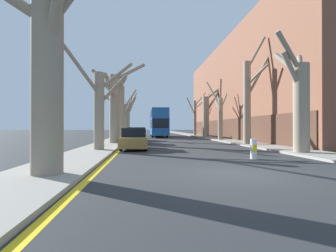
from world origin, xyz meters
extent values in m
plane|color=#2B2D30|center=(0.00, 0.00, 0.00)|extent=(300.00, 300.00, 0.00)
cube|color=gray|center=(-6.06, 50.00, 0.06)|extent=(2.59, 120.00, 0.12)
cube|color=gray|center=(6.06, 50.00, 0.06)|extent=(2.59, 120.00, 0.12)
cube|color=brown|center=(12.35, 26.01, 6.43)|extent=(10.00, 39.62, 12.86)
cube|color=#492D21|center=(7.33, 26.01, 1.25)|extent=(0.12, 38.83, 2.50)
cube|color=yellow|center=(-4.58, 50.00, 0.00)|extent=(0.24, 120.00, 0.01)
cylinder|color=gray|center=(-5.81, -0.26, 2.94)|extent=(0.89, 0.89, 5.87)
cylinder|color=gray|center=(-5.27, -0.20, 5.26)|extent=(1.37, 0.48, 1.87)
cylinder|color=gray|center=(-5.50, -0.65, 4.47)|extent=(1.04, 1.18, 2.09)
cylinder|color=gray|center=(-5.76, 8.28, 2.43)|extent=(0.63, 0.63, 4.87)
cylinder|color=gray|center=(-4.81, 8.97, 4.79)|extent=(2.15, 1.63, 2.13)
cylinder|color=gray|center=(-4.98, 8.90, 3.93)|extent=(1.83, 1.52, 2.16)
cylinder|color=gray|center=(-6.59, 7.35, 4.77)|extent=(1.91, 2.13, 2.64)
cylinder|color=gray|center=(-5.60, 15.32, 3.06)|extent=(0.88, 0.88, 6.13)
cylinder|color=gray|center=(-5.43, 15.88, 5.68)|extent=(0.71, 1.45, 1.77)
cylinder|color=gray|center=(-5.82, 13.97, 4.76)|extent=(0.76, 2.91, 2.07)
cylinder|color=gray|center=(-6.56, 15.40, 5.45)|extent=(2.17, 0.47, 2.43)
cylinder|color=gray|center=(-5.14, 15.47, 5.12)|extent=(1.27, 0.68, 1.74)
cylinder|color=gray|center=(-4.30, 15.97, 6.55)|extent=(2.87, 1.63, 1.94)
cylinder|color=gray|center=(-5.59, 22.30, 3.11)|extent=(0.70, 0.70, 6.22)
cylinder|color=gray|center=(-5.94, 23.72, 6.47)|extent=(0.97, 3.02, 2.03)
cylinder|color=gray|center=(-6.33, 22.32, 6.13)|extent=(1.69, 0.29, 2.48)
cylinder|color=gray|center=(-6.78, 22.57, 4.55)|extent=(2.58, 0.80, 2.03)
cylinder|color=gray|center=(-5.44, 21.86, 6.25)|extent=(0.60, 1.17, 1.88)
cylinder|color=gray|center=(-5.70, 29.57, 2.39)|extent=(0.83, 0.83, 4.79)
cylinder|color=gray|center=(-5.31, 28.82, 3.90)|extent=(1.14, 1.84, 2.19)
cylinder|color=gray|center=(-6.67, 29.77, 5.55)|extent=(2.25, 0.73, 3.10)
cylinder|color=gray|center=(-5.02, 29.67, 4.58)|extent=(1.65, 0.51, 2.56)
cylinder|color=gray|center=(-6.25, 29.86, 4.13)|extent=(1.44, 0.93, 1.79)
cylinder|color=gray|center=(-4.97, 30.55, 5.80)|extent=(1.81, 2.31, 2.79)
cylinder|color=gray|center=(-5.67, 36.88, 2.73)|extent=(0.48, 0.48, 5.47)
cylinder|color=gray|center=(-5.96, 37.69, 4.91)|extent=(0.79, 1.81, 2.60)
cylinder|color=gray|center=(-5.33, 36.41, 5.50)|extent=(0.90, 1.16, 2.18)
cylinder|color=gray|center=(-5.03, 36.50, 5.55)|extent=(1.49, 0.99, 2.93)
cylinder|color=gray|center=(-4.92, 36.77, 6.12)|extent=(1.66, 0.41, 2.65)
cylinder|color=gray|center=(-5.00, 36.49, 5.11)|extent=(1.55, 1.00, 3.11)
cylinder|color=gray|center=(5.58, 5.42, 2.48)|extent=(0.84, 0.84, 4.96)
cylinder|color=gray|center=(5.43, 6.54, 5.20)|extent=(0.60, 2.45, 1.95)
cylinder|color=gray|center=(5.00, 5.32, 4.48)|extent=(1.45, 0.55, 2.20)
cylinder|color=gray|center=(4.77, 5.18, 5.47)|extent=(1.92, 0.83, 2.26)
cylinder|color=gray|center=(5.91, 6.04, 4.94)|extent=(1.03, 1.56, 1.70)
cylinder|color=gray|center=(5.65, 13.17, 3.52)|extent=(0.61, 0.61, 7.04)
cylinder|color=gray|center=(6.51, 13.00, 5.68)|extent=(1.94, 0.59, 3.45)
cylinder|color=gray|center=(6.38, 13.06, 7.71)|extent=(1.68, 0.46, 2.83)
cylinder|color=gray|center=(6.09, 12.19, 5.71)|extent=(1.12, 2.15, 1.48)
cylinder|color=gray|center=(5.58, 20.66, 2.39)|extent=(0.55, 0.55, 4.78)
cylinder|color=gray|center=(6.10, 21.12, 4.40)|extent=(1.28, 1.17, 2.05)
cylinder|color=gray|center=(5.29, 19.56, 5.42)|extent=(0.80, 2.37, 2.31)
cylinder|color=gray|center=(5.63, 21.84, 4.01)|extent=(0.31, 2.48, 1.68)
cylinder|color=gray|center=(5.02, 21.52, 5.35)|extent=(1.36, 1.96, 3.05)
cylinder|color=gray|center=(5.43, 20.04, 3.92)|extent=(0.51, 1.43, 1.79)
cylinder|color=gray|center=(5.65, 27.87, 2.89)|extent=(0.87, 0.87, 5.77)
cylinder|color=gray|center=(6.54, 27.77, 5.00)|extent=(2.08, 0.54, 3.15)
cylinder|color=gray|center=(5.68, 28.83, 5.38)|extent=(0.37, 2.12, 1.69)
cylinder|color=gray|center=(6.93, 27.71, 6.47)|extent=(2.79, 0.64, 2.34)
cylinder|color=gray|center=(5.68, 35.84, 3.03)|extent=(0.49, 0.49, 6.06)
cylinder|color=gray|center=(6.29, 34.59, 6.15)|extent=(1.42, 2.67, 2.06)
cylinder|color=gray|center=(6.60, 36.40, 5.41)|extent=(2.00, 1.31, 1.53)
cylinder|color=gray|center=(4.84, 35.00, 5.01)|extent=(1.89, 1.89, 2.91)
cube|color=#19519E|center=(-0.71, 33.03, 1.57)|extent=(2.43, 11.19, 2.43)
cube|color=#19519E|center=(-0.71, 33.03, 3.45)|extent=(2.39, 10.97, 1.33)
cube|color=navy|center=(-0.71, 33.03, 4.17)|extent=(2.39, 10.97, 0.12)
cube|color=black|center=(-0.71, 33.03, 2.03)|extent=(2.46, 9.85, 1.26)
cube|color=black|center=(-0.71, 33.03, 3.51)|extent=(2.46, 9.85, 1.01)
cube|color=black|center=(-0.71, 27.46, 2.03)|extent=(2.19, 0.06, 1.33)
cylinder|color=black|center=(-1.76, 29.67, 0.48)|extent=(0.30, 0.97, 0.97)
cylinder|color=black|center=(0.34, 29.67, 0.48)|extent=(0.30, 0.97, 0.97)
cylinder|color=black|center=(-1.76, 36.17, 0.48)|extent=(0.30, 0.97, 0.97)
cylinder|color=black|center=(0.34, 36.17, 0.48)|extent=(0.30, 0.97, 0.97)
cube|color=olive|center=(-3.67, 9.53, 0.51)|extent=(1.77, 4.14, 0.65)
cube|color=black|center=(-3.67, 9.78, 1.13)|extent=(1.56, 2.15, 0.60)
cylinder|color=black|center=(-4.44, 8.29, 0.30)|extent=(0.20, 0.61, 0.61)
cylinder|color=black|center=(-2.89, 8.29, 0.30)|extent=(0.20, 0.61, 0.61)
cylinder|color=black|center=(-4.44, 10.77, 0.30)|extent=(0.20, 0.61, 0.61)
cylinder|color=black|center=(-2.89, 10.77, 0.30)|extent=(0.20, 0.61, 0.61)
cube|color=#4C5156|center=(-3.67, 15.40, 0.51)|extent=(1.73, 4.09, 0.67)
cube|color=black|center=(-3.67, 15.65, 1.16)|extent=(1.52, 2.13, 0.64)
cylinder|color=black|center=(-4.42, 14.17, 0.30)|extent=(0.20, 0.60, 0.60)
cylinder|color=black|center=(-2.91, 14.17, 0.30)|extent=(0.20, 0.60, 0.60)
cylinder|color=black|center=(-4.42, 16.63, 0.30)|extent=(0.20, 0.60, 0.60)
cylinder|color=black|center=(-2.91, 16.63, 0.30)|extent=(0.20, 0.60, 0.60)
cube|color=#9EA3AD|center=(-3.67, 20.78, 0.48)|extent=(1.89, 4.20, 0.59)
cube|color=black|center=(-3.67, 21.03, 1.03)|extent=(1.66, 2.18, 0.51)
cylinder|color=black|center=(-4.50, 19.52, 0.32)|extent=(0.20, 0.64, 0.64)
cylinder|color=black|center=(-2.83, 19.52, 0.32)|extent=(0.20, 0.64, 0.64)
cylinder|color=black|center=(-4.50, 22.04, 0.32)|extent=(0.20, 0.64, 0.64)
cylinder|color=black|center=(-2.83, 22.04, 0.32)|extent=(0.20, 0.64, 0.64)
cylinder|color=white|center=(2.09, 3.64, 0.47)|extent=(0.29, 0.29, 0.93)
cube|color=yellow|center=(2.09, 3.49, 0.51)|extent=(0.21, 0.01, 0.34)
camera|label=1|loc=(-3.00, -8.16, 1.47)|focal=28.00mm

